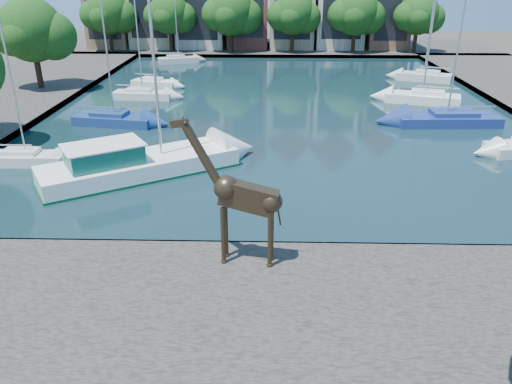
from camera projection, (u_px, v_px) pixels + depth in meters
ground at (292, 252)px, 20.10m from camera, size 160.00×160.00×0.00m
water_basin at (281, 104)px, 42.00m from camera, size 38.00×50.00×0.08m
near_quay at (302, 377)px, 13.61m from camera, size 50.00×14.00×0.50m
far_quay at (276, 48)px, 71.12m from camera, size 60.00×16.00×0.50m
far_tree_far_west at (109, 14)px, 64.60m from camera, size 7.28×5.60×7.68m
far_tree_west at (170, 15)px, 64.46m from camera, size 6.76×5.20×7.36m
far_tree_mid_west at (232, 13)px, 64.18m from camera, size 7.80×6.00×8.00m
far_tree_mid_east at (294, 15)px, 64.06m from camera, size 7.02×5.40×7.52m
far_tree_east at (356, 14)px, 63.82m from camera, size 7.54×5.80×7.84m
far_tree_far_east at (419, 15)px, 63.70m from camera, size 6.76×5.20×7.36m
side_tree_left_far at (33, 32)px, 43.98m from camera, size 7.28×5.60×7.88m
giraffe_statue at (240, 196)px, 17.53m from camera, size 3.77×0.86×5.38m
motorsailer at (134, 162)px, 27.07m from camera, size 10.67×8.29×10.33m
sailboat_left_a at (26, 156)px, 28.85m from camera, size 4.47×1.59×8.46m
sailboat_left_b at (114, 118)px, 36.23m from camera, size 6.06×2.95×9.75m
sailboat_left_c at (143, 93)px, 43.54m from camera, size 5.15×2.10×9.87m
sailboat_left_d at (155, 81)px, 47.92m from camera, size 4.61×2.60×9.26m
sailboat_left_e at (178, 58)px, 60.30m from camera, size 5.03×3.12×10.25m
sailboat_right_b at (447, 117)px, 36.26m from camera, size 7.43×2.88×11.88m
sailboat_right_c at (422, 96)px, 42.11m from camera, size 6.41×3.85×10.50m
sailboat_right_d at (424, 75)px, 50.59m from camera, size 5.62×3.72×10.48m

